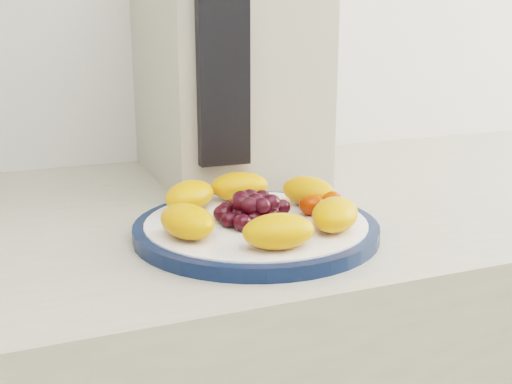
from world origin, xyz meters
name	(u,v)px	position (x,y,z in m)	size (l,w,h in m)	color
plate_rim	(256,229)	(0.04, 1.07, 0.91)	(0.27, 0.27, 0.01)	#0C1A3B
plate_face	(256,228)	(0.04, 1.07, 0.91)	(0.24, 0.24, 0.02)	white
appliance_body	(224,49)	(0.10, 1.35, 1.09)	(0.21, 0.30, 0.38)	#ADA693
appliance_panel	(222,51)	(0.05, 1.20, 1.09)	(0.06, 0.02, 0.28)	black
fruit_plate	(259,206)	(0.04, 1.07, 0.93)	(0.23, 0.23, 0.03)	orange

